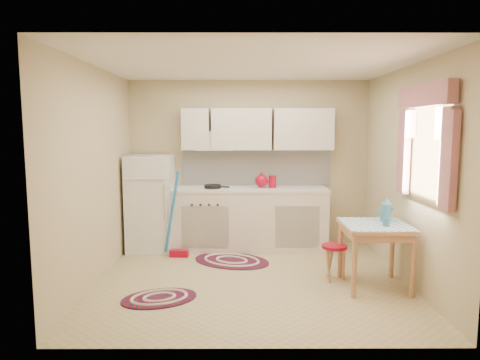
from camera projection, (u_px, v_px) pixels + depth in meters
name	position (u px, v px, depth m)	size (l,w,h in m)	color
room_shell	(264.00, 144.00, 5.12)	(3.64, 3.60, 2.52)	tan
fridge	(151.00, 203.00, 6.23)	(0.65, 0.60, 1.40)	silver
broom	(178.00, 215.00, 5.90)	(0.28, 0.12, 1.20)	#1E71BD
base_cabinets	(249.00, 220.00, 6.32)	(2.25, 0.60, 0.88)	beige
countertop	(249.00, 189.00, 6.26)	(2.27, 0.62, 0.04)	silver
frying_pan	(213.00, 187.00, 6.21)	(0.24, 0.24, 0.05)	black
red_kettle	(262.00, 181.00, 6.25)	(0.21, 0.19, 0.21)	maroon
red_canister	(273.00, 182.00, 6.25)	(0.11, 0.11, 0.16)	maroon
table	(374.00, 256.00, 4.81)	(0.72, 0.72, 0.72)	tan
stool	(334.00, 262.00, 5.05)	(0.30, 0.30, 0.42)	maroon
coffee_pot	(386.00, 210.00, 4.87)	(0.14, 0.12, 0.28)	#2C6888
mug	(386.00, 222.00, 4.66)	(0.08, 0.08, 0.10)	#2C6888
rug_center	(232.00, 261.00, 5.77)	(1.04, 0.70, 0.02)	maroon
rug_left	(159.00, 298.00, 4.50)	(0.80, 0.53, 0.02)	maroon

